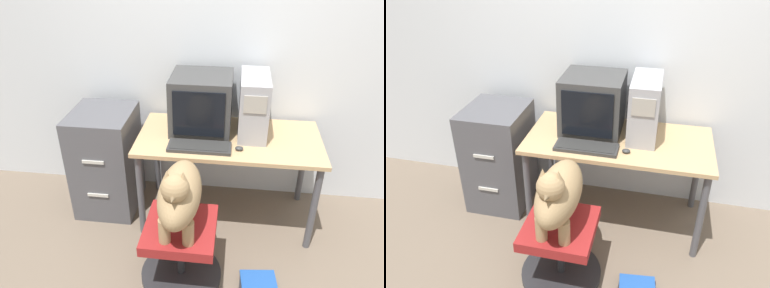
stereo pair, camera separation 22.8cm
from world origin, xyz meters
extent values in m
plane|color=#6B5B4C|center=(0.00, 0.00, 0.00)|extent=(12.00, 12.00, 0.00)
cube|color=silver|center=(0.00, 0.74, 1.30)|extent=(8.00, 0.05, 2.60)
cube|color=tan|center=(0.00, 0.34, 0.72)|extent=(1.34, 0.68, 0.03)
cylinder|color=#4C4C51|center=(-0.62, 0.05, 0.35)|extent=(0.05, 0.05, 0.71)
cylinder|color=#4C4C51|center=(0.62, 0.05, 0.35)|extent=(0.05, 0.05, 0.71)
cylinder|color=#4C4C51|center=(-0.62, 0.63, 0.35)|extent=(0.05, 0.05, 0.71)
cylinder|color=#4C4C51|center=(0.62, 0.63, 0.35)|extent=(0.05, 0.05, 0.71)
cube|color=#383838|center=(-0.22, 0.46, 0.95)|extent=(0.44, 0.42, 0.42)
cube|color=black|center=(-0.22, 0.24, 0.95)|extent=(0.36, 0.01, 0.33)
cube|color=#99999E|center=(0.16, 0.44, 0.96)|extent=(0.20, 0.44, 0.44)
cube|color=#9E998E|center=(0.16, 0.21, 1.06)|extent=(0.15, 0.01, 0.12)
cube|color=#2D2D2D|center=(-0.20, 0.14, 0.75)|extent=(0.44, 0.17, 0.02)
cube|color=#292928|center=(-0.20, 0.14, 0.76)|extent=(0.41, 0.14, 0.00)
ellipsoid|color=#333333|center=(0.08, 0.15, 0.75)|extent=(0.06, 0.04, 0.03)
cylinder|color=#262628|center=(-0.26, -0.34, 0.02)|extent=(0.54, 0.54, 0.04)
cylinder|color=#262628|center=(-0.26, -0.34, 0.21)|extent=(0.05, 0.05, 0.34)
cube|color=maroon|center=(-0.26, -0.34, 0.42)|extent=(0.45, 0.46, 0.07)
ellipsoid|color=#9E7F56|center=(-0.26, -0.32, 0.69)|extent=(0.26, 0.59, 0.30)
cylinder|color=#9E7F56|center=(-0.33, -0.49, 0.54)|extent=(0.07, 0.07, 0.16)
cylinder|color=#9E7F56|center=(-0.19, -0.49, 0.54)|extent=(0.07, 0.07, 0.16)
sphere|color=#9E7F56|center=(-0.26, -0.49, 0.85)|extent=(0.16, 0.16, 0.16)
cone|color=brown|center=(-0.26, -0.56, 0.84)|extent=(0.07, 0.08, 0.07)
cone|color=#9E7F56|center=(-0.31, -0.48, 0.92)|extent=(0.06, 0.06, 0.07)
cone|color=#9E7F56|center=(-0.22, -0.48, 0.92)|extent=(0.06, 0.06, 0.07)
torus|color=red|center=(-0.26, -0.47, 0.79)|extent=(0.12, 0.12, 0.02)
cube|color=#4C4C51|center=(-0.98, 0.37, 0.43)|extent=(0.47, 0.51, 0.86)
cube|color=beige|center=(-0.98, 0.10, 0.58)|extent=(0.17, 0.01, 0.02)
cube|color=beige|center=(-0.98, 0.10, 0.28)|extent=(0.17, 0.01, 0.02)
cube|color=#262628|center=(0.25, -0.36, 0.01)|extent=(0.25, 0.20, 0.02)
cube|color=#1E4C9E|center=(0.26, -0.36, 0.03)|extent=(0.21, 0.18, 0.02)
cube|color=#1E4C9E|center=(0.26, -0.37, 0.05)|extent=(0.25, 0.20, 0.02)
camera|label=1|loc=(0.03, -2.10, 2.06)|focal=35.00mm
camera|label=2|loc=(0.26, -2.06, 2.06)|focal=35.00mm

